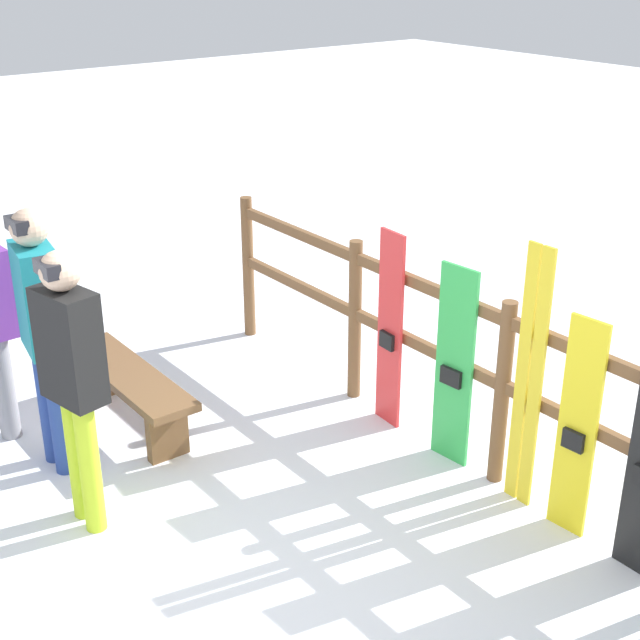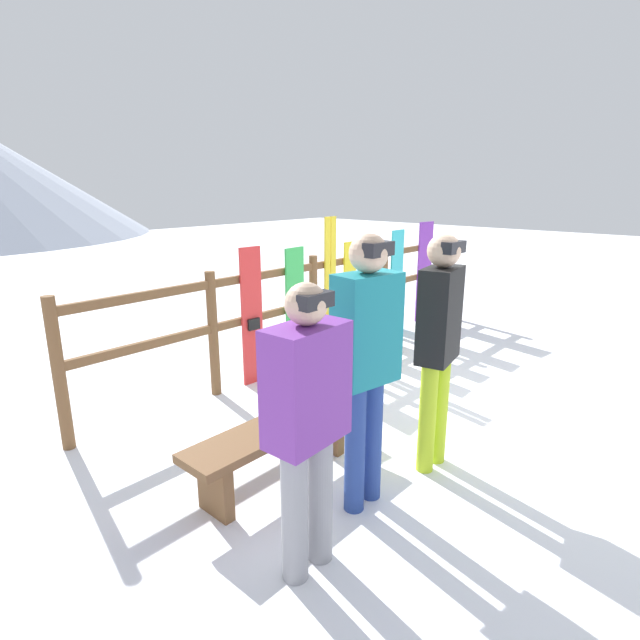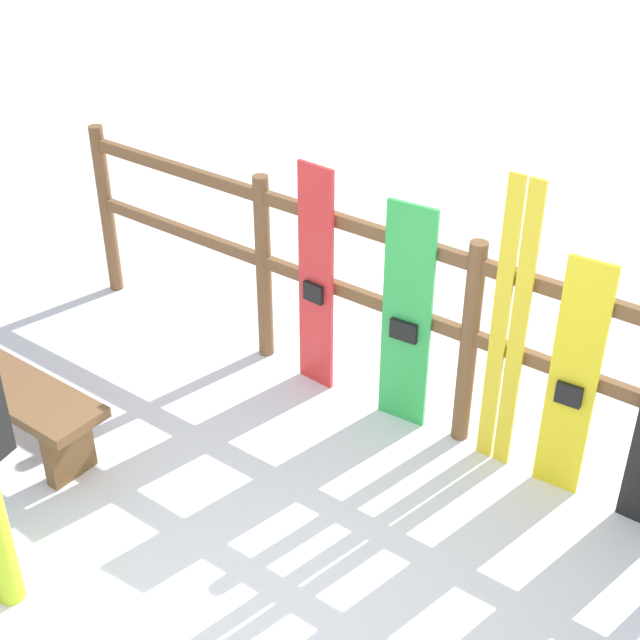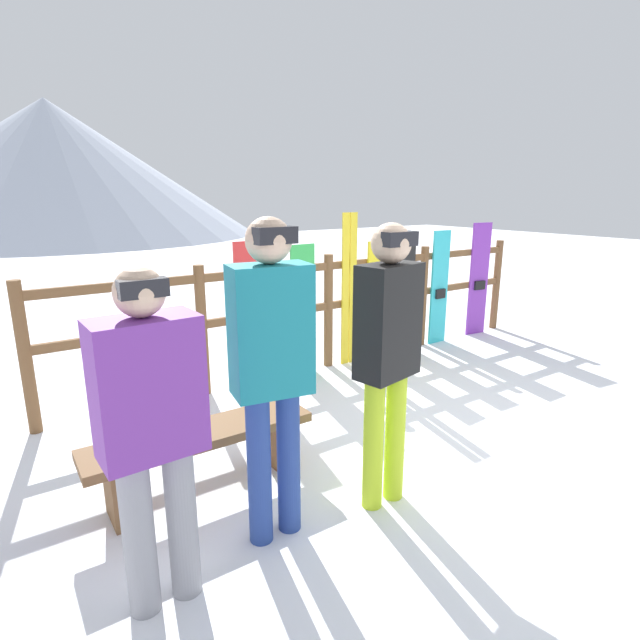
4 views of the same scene
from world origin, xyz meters
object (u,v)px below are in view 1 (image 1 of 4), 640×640
at_px(person_teal, 42,321).
at_px(snowboard_green, 454,367).
at_px(snowboard_red, 390,331).
at_px(ski_pair_yellow, 529,379).
at_px(bench, 129,385).
at_px(snowboard_yellow, 577,429).
at_px(person_black, 72,369).

distance_m(person_teal, snowboard_green, 2.68).
xyz_separation_m(snowboard_red, ski_pair_yellow, (1.25, 0.00, 0.13)).
distance_m(person_teal, snowboard_red, 2.36).
distance_m(snowboard_red, snowboard_green, 0.64).
bearing_deg(snowboard_green, snowboard_red, 179.99).
relative_size(bench, snowboard_green, 1.04).
xyz_separation_m(snowboard_green, snowboard_yellow, (0.99, -0.00, -0.01)).
relative_size(person_teal, snowboard_yellow, 1.30).
distance_m(person_teal, snowboard_yellow, 3.35).
distance_m(bench, snowboard_green, 2.34).
relative_size(bench, person_black, 0.83).
height_order(snowboard_red, ski_pair_yellow, ski_pair_yellow).
bearing_deg(person_teal, snowboard_green, 54.40).
distance_m(person_black, ski_pair_yellow, 2.69).
distance_m(bench, person_teal, 0.99).
relative_size(person_black, snowboard_yellow, 1.27).
height_order(person_teal, snowboard_red, person_teal).
xyz_separation_m(bench, snowboard_yellow, (2.72, 1.53, 0.36)).
height_order(ski_pair_yellow, snowboard_yellow, ski_pair_yellow).
height_order(person_black, snowboard_red, person_black).
xyz_separation_m(person_black, ski_pair_yellow, (1.44, 2.27, -0.19)).
bearing_deg(snowboard_red, ski_pair_yellow, 0.16).
relative_size(bench, snowboard_red, 1.00).
distance_m(person_black, snowboard_red, 2.29).
bearing_deg(person_teal, snowboard_red, 67.26).
height_order(snowboard_green, ski_pair_yellow, ski_pair_yellow).
relative_size(person_teal, snowboard_green, 1.29).
distance_m(bench, person_black, 1.37).
relative_size(snowboard_green, ski_pair_yellow, 0.82).
bearing_deg(snowboard_red, person_black, -94.67).
relative_size(ski_pair_yellow, snowboard_yellow, 1.24).
bearing_deg(ski_pair_yellow, snowboard_yellow, -0.53).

